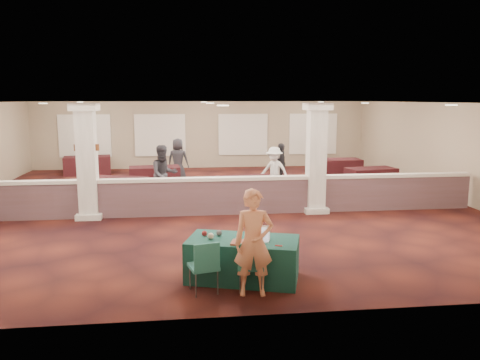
{
  "coord_description": "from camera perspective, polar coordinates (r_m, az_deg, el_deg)",
  "views": [
    {
      "loc": [
        -0.77,
        -14.72,
        3.32
      ],
      "look_at": [
        0.7,
        -2.0,
        1.09
      ],
      "focal_mm": 35.0,
      "sensor_mm": 36.0,
      "label": 1
    }
  ],
  "objects": [
    {
      "name": "near_table",
      "position": [
        8.79,
        0.36,
        -9.62
      ],
      "size": [
        2.22,
        1.55,
        0.78
      ],
      "primitive_type": "cube",
      "rotation": [
        0.0,
        0.0,
        -0.29
      ],
      "color": "#0D322F",
      "rests_on": "ground"
    },
    {
      "name": "far_table_front_center",
      "position": [
        15.42,
        0.47,
        -1.06
      ],
      "size": [
        2.06,
        1.2,
        0.79
      ],
      "primitive_type": "cube",
      "rotation": [
        0.0,
        0.0,
        0.12
      ],
      "color": "black",
      "rests_on": "ground"
    },
    {
      "name": "screen_glow",
      "position": [
        8.64,
        2.52,
        -6.43
      ],
      "size": [
        0.31,
        0.1,
        0.2
      ],
      "primitive_type": "cube",
      "rotation": [
        0.0,
        0.0,
        -0.29
      ],
      "color": "silver",
      "rests_on": "near_table"
    },
    {
      "name": "attendee_d",
      "position": [
        19.08,
        -7.56,
        2.43
      ],
      "size": [
        0.95,
        0.65,
        1.75
      ],
      "primitive_type": "imported",
      "rotation": [
        0.0,
        0.0,
        2.91
      ],
      "color": "black",
      "rests_on": "ground"
    },
    {
      "name": "yarn_grey",
      "position": [
        8.86,
        -2.57,
        -6.46
      ],
      "size": [
        0.11,
        0.11,
        0.11
      ],
      "primitive_type": "sphere",
      "color": "#535358",
      "rests_on": "near_table"
    },
    {
      "name": "conf_chair_main",
      "position": [
        8.2,
        1.38,
        -9.99
      ],
      "size": [
        0.52,
        0.53,
        0.9
      ],
      "rotation": [
        0.0,
        0.0,
        -0.18
      ],
      "color": "#206059",
      "rests_on": "ground"
    },
    {
      "name": "far_table_front_left",
      "position": [
        16.29,
        -14.39,
        -0.94
      ],
      "size": [
        1.9,
        1.28,
        0.71
      ],
      "primitive_type": "cube",
      "rotation": [
        0.0,
        0.0,
        -0.25
      ],
      "color": "black",
      "rests_on": "ground"
    },
    {
      "name": "woman",
      "position": [
        7.97,
        1.68,
        -7.65
      ],
      "size": [
        0.69,
        0.48,
        1.84
      ],
      "primitive_type": "imported",
      "rotation": [
        0.0,
        0.0,
        -0.07
      ],
      "color": "#FFA96E",
      "rests_on": "ground"
    },
    {
      "name": "ceiling",
      "position": [
        14.74,
        -3.65,
        9.38
      ],
      "size": [
        16.0,
        16.0,
        0.02
      ],
      "primitive_type": "cube",
      "color": "white",
      "rests_on": "wall_back"
    },
    {
      "name": "sconce_left",
      "position": [
        13.63,
        -19.37,
        3.75
      ],
      "size": [
        0.12,
        0.12,
        0.18
      ],
      "color": "brown",
      "rests_on": "column_left"
    },
    {
      "name": "column_right",
      "position": [
        13.85,
        9.26,
        2.76
      ],
      "size": [
        0.72,
        0.72,
        3.2
      ],
      "color": "beige",
      "rests_on": "ground"
    },
    {
      "name": "scissors",
      "position": [
        8.3,
        4.75,
        -7.98
      ],
      "size": [
        0.13,
        0.07,
        0.01
      ],
      "primitive_type": "cube",
      "rotation": [
        0.0,
        0.0,
        -0.29
      ],
      "color": "#AC1312",
      "rests_on": "near_table"
    },
    {
      "name": "laptop_base",
      "position": [
        8.57,
        2.42,
        -7.35
      ],
      "size": [
        0.41,
        0.33,
        0.02
      ],
      "primitive_type": "cube",
      "rotation": [
        0.0,
        0.0,
        -0.29
      ],
      "color": "silver",
      "rests_on": "near_table"
    },
    {
      "name": "yarn_red",
      "position": [
        8.85,
        -4.36,
        -6.51
      ],
      "size": [
        0.11,
        0.11,
        0.11
      ],
      "primitive_type": "sphere",
      "color": "#5D1B12",
      "rests_on": "near_table"
    },
    {
      "name": "attendee_c",
      "position": [
        17.67,
        4.97,
        1.77
      ],
      "size": [
        0.9,
        1.09,
        1.68
      ],
      "primitive_type": "imported",
      "rotation": [
        0.0,
        0.0,
        1.06
      ],
      "color": "black",
      "rests_on": "ground"
    },
    {
      "name": "wall_front",
      "position": [
        6.98,
        -0.07,
        -4.39
      ],
      "size": [
        16.0,
        0.04,
        3.2
      ],
      "primitive_type": "cube",
      "color": "gray",
      "rests_on": "ground"
    },
    {
      "name": "far_table_front_right",
      "position": [
        18.41,
        15.66,
        0.28
      ],
      "size": [
        1.97,
        1.23,
        0.74
      ],
      "primitive_type": "cube",
      "rotation": [
        0.0,
        0.0,
        0.18
      ],
      "color": "black",
      "rests_on": "ground"
    },
    {
      "name": "conf_chair_side",
      "position": [
        8.13,
        -4.31,
        -10.06
      ],
      "size": [
        0.57,
        0.57,
        0.94
      ],
      "rotation": [
        0.0,
        0.0,
        0.25
      ],
      "color": "#206059",
      "rests_on": "ground"
    },
    {
      "name": "far_table_back_left",
      "position": [
        21.87,
        -18.09,
        1.71
      ],
      "size": [
        2.12,
        1.3,
        0.8
      ],
      "primitive_type": "cube",
      "rotation": [
        0.0,
        0.0,
        0.16
      ],
      "color": "black",
      "rests_on": "ground"
    },
    {
      "name": "wall_back",
      "position": [
        22.8,
        -4.66,
        5.51
      ],
      "size": [
        16.0,
        0.04,
        3.2
      ],
      "primitive_type": "cube",
      "color": "gray",
      "rests_on": "ground"
    },
    {
      "name": "partition_wall",
      "position": [
        13.53,
        -3.2,
        -1.89
      ],
      "size": [
        15.6,
        0.28,
        1.1
      ],
      "color": "brown",
      "rests_on": "ground"
    },
    {
      "name": "far_table_back_right",
      "position": [
        20.24,
        11.68,
        1.38
      ],
      "size": [
        2.01,
        1.02,
        0.81
      ],
      "primitive_type": "cube",
      "rotation": [
        0.0,
        0.0,
        -0.01
      ],
      "color": "black",
      "rests_on": "ground"
    },
    {
      "name": "laptop_screen",
      "position": [
        8.65,
        2.53,
        -6.32
      ],
      "size": [
        0.34,
        0.11,
        0.23
      ],
      "primitive_type": "cube",
      "rotation": [
        0.0,
        0.0,
        -0.29
      ],
      "color": "silver",
      "rests_on": "near_table"
    },
    {
      "name": "sconce_right",
      "position": [
        13.51,
        -17.05,
        3.83
      ],
      "size": [
        0.12,
        0.12,
        0.18
      ],
      "color": "brown",
      "rests_on": "column_left"
    },
    {
      "name": "ground",
      "position": [
        15.11,
        -3.52,
        -2.84
      ],
      "size": [
        16.0,
        16.0,
        0.0
      ],
      "primitive_type": "plane",
      "color": "#471911",
      "rests_on": "ground"
    },
    {
      "name": "attendee_a",
      "position": [
        15.13,
        -9.28,
        0.67
      ],
      "size": [
        1.02,
        0.8,
        1.87
      ],
      "primitive_type": "imported",
      "rotation": [
        0.0,
        0.0,
        0.38
      ],
      "color": "black",
      "rests_on": "ground"
    },
    {
      "name": "yarn_cream",
      "position": [
        8.66,
        -3.6,
        -6.83
      ],
      "size": [
        0.12,
        0.12,
        0.12
      ],
      "primitive_type": "sphere",
      "color": "beige",
      "rests_on": "near_table"
    },
    {
      "name": "column_left",
      "position": [
        13.61,
        -18.13,
        2.27
      ],
      "size": [
        0.72,
        0.72,
        3.2
      ],
      "color": "beige",
      "rests_on": "ground"
    },
    {
      "name": "far_table_back_center",
      "position": [
        18.2,
        -10.35,
        0.42
      ],
      "size": [
        1.98,
        1.13,
        0.77
      ],
      "primitive_type": "cube",
      "rotation": [
        0.0,
        0.0,
        0.1
      ],
      "color": "black",
      "rests_on": "ground"
    },
    {
      "name": "attendee_b",
      "position": [
        16.47,
        4.19,
        1.15
      ],
      "size": [
        1.15,
        1.02,
        1.66
      ],
      "primitive_type": "imported",
      "rotation": [
        0.0,
        0.0,
        -0.62
      ],
      "color": "silver",
      "rests_on": "ground"
    },
    {
      "name": "wall_right",
      "position": [
        17.22,
        24.1,
        3.28
      ],
      "size": [
        0.04,
        16.0,
        3.2
      ],
      "primitive_type": "cube",
      "color": "gray",
      "rests_on": "ground"
    },
    {
      "name": "knitting",
      "position": [
        8.4,
        0.41,
        -7.65
      ],
      "size": [
        0.5,
        0.43,
        0.03
      ],
      "primitive_type": "cube",
      "rotation": [
        0.0,
        0.0,
        -0.29
      ],
      "color": "#CC4220",
      "rests_on": "near_table"
    }
  ]
}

